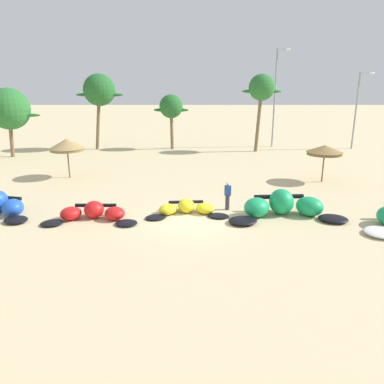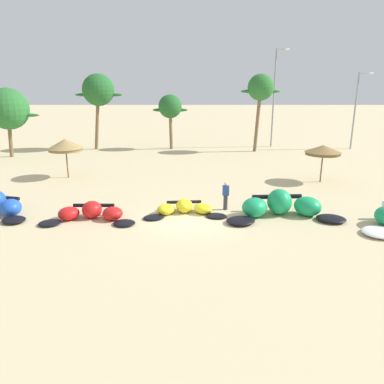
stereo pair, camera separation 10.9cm
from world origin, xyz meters
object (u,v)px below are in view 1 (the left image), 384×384
palm_leftmost (7,109)px  palm_center_left (260,89)px  beach_umbrella_near_van (65,145)px  lamppost_west_center (356,106)px  kite_left_of_center (185,209)px  kite_center (282,206)px  lamppost_west (274,94)px  beach_umbrella_middle (323,150)px  palm_left_of_gap (170,107)px  palm_left (98,91)px  kite_left (91,213)px  person_near_kites (226,196)px

palm_leftmost → palm_center_left: (24.96, 3.27, 1.89)m
beach_umbrella_near_van → lamppost_west_center: (27.63, 13.80, 2.14)m
palm_center_left → kite_left_of_center: bearing=-110.3°
kite_center → lamppost_west: bearing=79.3°
kite_center → beach_umbrella_middle: 8.95m
palm_leftmost → kite_center: bearing=-37.8°
palm_left_of_gap → lamppost_west: (11.77, 1.68, 1.36)m
kite_left_of_center → kite_center: 5.23m
kite_center → lamppost_west: 25.16m
kite_left_of_center → palm_left: 24.70m
beach_umbrella_near_van → lamppost_west_center: size_ratio=0.36×
kite_left → lamppost_west_center: (23.41, 23.10, 4.32)m
lamppost_west → lamppost_west_center: (8.73, -1.58, -1.28)m
beach_umbrella_near_van → lamppost_west: bearing=39.1°
palm_center_left → lamppost_west: 4.06m
palm_left_of_gap → lamppost_west_center: 20.50m
person_near_kites → beach_umbrella_middle: bearing=40.1°
kite_left → kite_left_of_center: kite_left is taller
kite_left → beach_umbrella_near_van: size_ratio=1.74×
kite_left_of_center → beach_umbrella_near_van: size_ratio=1.58×
beach_umbrella_middle → palm_left_of_gap: (-11.85, 15.03, 2.23)m
kite_left_of_center → lamppost_west_center: (18.50, 22.19, 4.38)m
kite_left → beach_umbrella_middle: (14.77, 7.97, 2.01)m
palm_leftmost → palm_left: (7.71, 4.72, 1.69)m
kite_left → palm_center_left: palm_center_left is taller
kite_center → palm_center_left: 21.78m
palm_leftmost → palm_center_left: 25.24m
palm_left_of_gap → palm_center_left: 9.87m
kite_center → palm_center_left: palm_center_left is taller
kite_center → lamppost_west: lamppost_west is taller
palm_left → palm_center_left: 17.31m
kite_center → beach_umbrella_near_van: beach_umbrella_near_van is taller
palm_left → kite_left_of_center: bearing=-66.1°
beach_umbrella_near_van → palm_leftmost: palm_leftmost is taller
beach_umbrella_near_van → lamppost_west: lamppost_west is taller
palm_left_of_gap → kite_left_of_center: bearing=-84.8°
palm_left → palm_left_of_gap: bearing=1.5°
beach_umbrella_near_van → palm_leftmost: (-8.29, 8.77, 2.13)m
kite_left_of_center → beach_umbrella_middle: size_ratio=1.74×
palm_center_left → lamppost_west: size_ratio=0.74×
palm_left_of_gap → lamppost_west_center: lamppost_west_center is taller
kite_left_of_center → person_near_kites: person_near_kites is taller
kite_center → beach_umbrella_near_van: bearing=148.6°
person_near_kites → kite_center: bearing=-20.1°
kite_left → beach_umbrella_near_van: 10.44m
kite_center → kite_left: bearing=-176.9°
palm_leftmost → beach_umbrella_near_van: bearing=-46.6°
kite_left_of_center → palm_leftmost: 24.84m
beach_umbrella_near_van → lamppost_west: (18.90, 15.38, 3.42)m
kite_left_of_center → person_near_kites: (2.31, 0.69, 0.53)m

